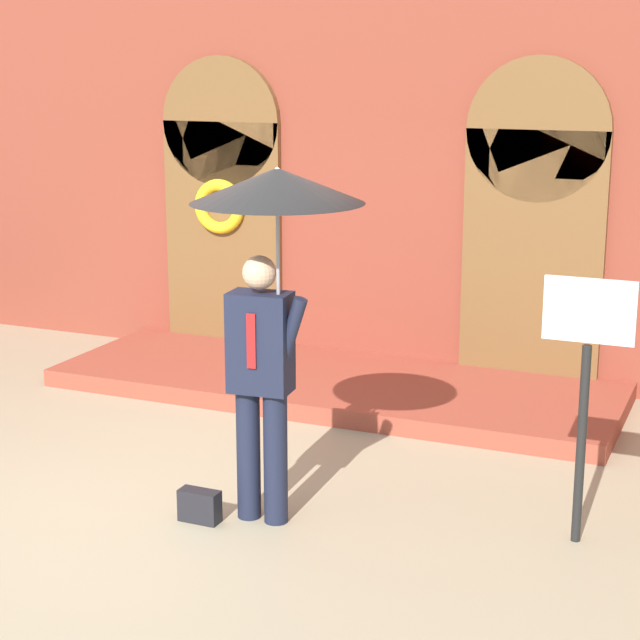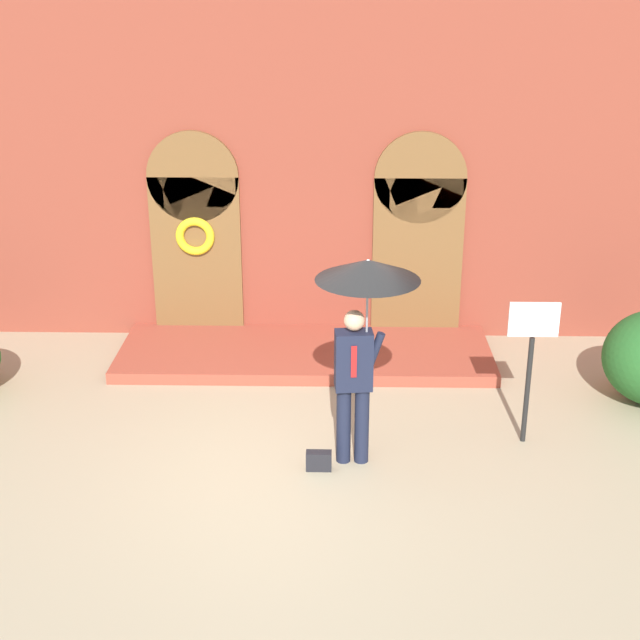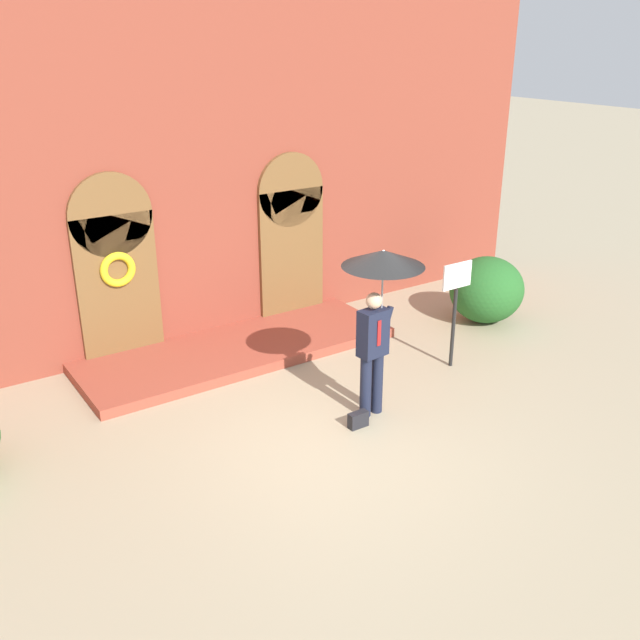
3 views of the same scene
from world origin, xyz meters
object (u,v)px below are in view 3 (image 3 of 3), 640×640
person_with_umbrella (380,283)px  sign_post (456,297)px  shrub_right (487,290)px  handbag (358,420)px

person_with_umbrella → sign_post: size_ratio=1.37×
shrub_right → handbag: bearing=-157.5°
handbag → sign_post: size_ratio=0.16×
person_with_umbrella → shrub_right: person_with_umbrella is taller
person_with_umbrella → sign_post: bearing=14.6°
person_with_umbrella → sign_post: person_with_umbrella is taller
handbag → shrub_right: size_ratio=0.21×
sign_post → shrub_right: 2.19m
person_with_umbrella → shrub_right: size_ratio=1.73×
sign_post → person_with_umbrella: bearing=-165.4°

